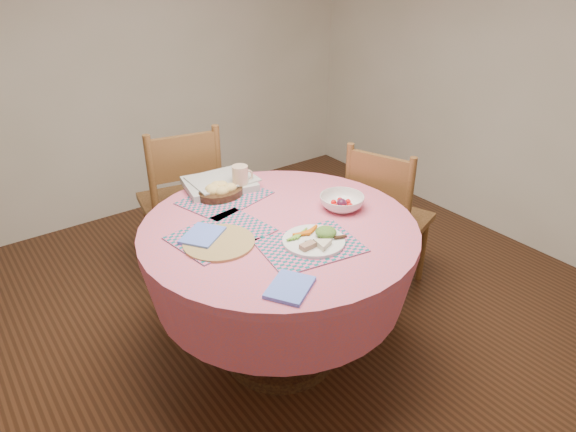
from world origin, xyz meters
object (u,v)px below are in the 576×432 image
object	(u,v)px
chair_back	(183,199)
latte_mug	(241,178)
bread_bowl	(220,190)
fruit_bowl	(342,202)
dinner_plate	(316,239)
dining_table	(279,262)
chair_right	(385,217)
wicker_trivet	(219,242)

from	to	relation	value
chair_back	latte_mug	xyz separation A→B (m)	(0.08, -0.54, 0.31)
bread_bowl	fruit_bowl	bearing A→B (deg)	-48.13
latte_mug	chair_back	bearing A→B (deg)	98.88
latte_mug	fruit_bowl	distance (m)	0.53
fruit_bowl	chair_back	bearing A→B (deg)	110.06
dinner_plate	fruit_bowl	distance (m)	0.35
chair_back	dinner_plate	bearing A→B (deg)	103.85
dinner_plate	latte_mug	distance (m)	0.63
bread_bowl	latte_mug	xyz separation A→B (m)	(0.12, 0.00, 0.03)
dining_table	chair_back	world-z (taller)	chair_back
dinner_plate	bread_bowl	xyz separation A→B (m)	(-0.10, 0.62, 0.02)
bread_bowl	latte_mug	distance (m)	0.13
dining_table	fruit_bowl	bearing A→B (deg)	-7.38
dining_table	dinner_plate	size ratio (longest dim) A/B	4.73
fruit_bowl	chair_right	bearing A→B (deg)	17.99
bread_bowl	latte_mug	bearing A→B (deg)	1.97
latte_mug	dining_table	bearing A→B (deg)	-97.84
chair_right	chair_back	bearing A→B (deg)	26.26
chair_right	bread_bowl	size ratio (longest dim) A/B	4.02
dinner_plate	bread_bowl	size ratio (longest dim) A/B	1.14
chair_right	latte_mug	distance (m)	0.88
chair_right	chair_back	world-z (taller)	chair_back
wicker_trivet	latte_mug	xyz separation A→B (m)	(0.35, 0.39, 0.06)
bread_bowl	wicker_trivet	bearing A→B (deg)	-120.75
chair_back	dinner_plate	world-z (taller)	chair_back
chair_right	bread_bowl	distance (m)	0.98
wicker_trivet	bread_bowl	distance (m)	0.45
chair_right	latte_mug	xyz separation A→B (m)	(-0.76, 0.29, 0.34)
chair_back	latte_mug	size ratio (longest dim) A/B	7.64
bread_bowl	chair_back	bearing A→B (deg)	86.01
wicker_trivet	bread_bowl	size ratio (longest dim) A/B	1.30
latte_mug	fruit_bowl	xyz separation A→B (m)	(0.28, -0.45, -0.04)
chair_back	latte_mug	distance (m)	0.63
chair_right	latte_mug	size ratio (longest dim) A/B	7.18
chair_right	fruit_bowl	xyz separation A→B (m)	(-0.49, -0.16, 0.30)
dinner_plate	bread_bowl	distance (m)	0.63
dining_table	bread_bowl	bearing A→B (deg)	99.35
chair_back	wicker_trivet	size ratio (longest dim) A/B	3.28
bread_bowl	fruit_bowl	xyz separation A→B (m)	(0.40, -0.44, -0.01)
dining_table	chair_back	xyz separation A→B (m)	(-0.03, 0.94, -0.04)
chair_right	dinner_plate	distance (m)	0.90
dining_table	latte_mug	xyz separation A→B (m)	(0.06, 0.41, 0.26)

